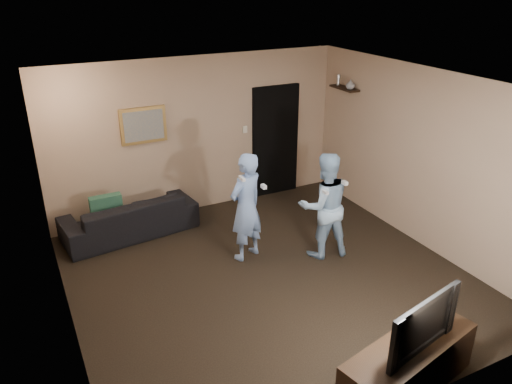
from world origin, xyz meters
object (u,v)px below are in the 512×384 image
sofa (130,217)px  wii_player_left (246,207)px  wii_player_right (324,205)px  tv_console (408,367)px  television (415,321)px

sofa → wii_player_left: 2.01m
sofa → wii_player_right: bearing=134.5°
tv_console → television: size_ratio=1.56×
television → wii_player_left: bearing=83.6°
tv_console → wii_player_right: (0.70, 2.53, 0.53)m
wii_player_left → wii_player_right: wii_player_left is taller
tv_console → wii_player_left: 3.03m
sofa → wii_player_right: size_ratio=1.31×
television → wii_player_left: wii_player_left is taller
wii_player_left → tv_console: bearing=-84.0°
sofa → tv_console: 4.69m
sofa → wii_player_right: (2.33, -1.87, 0.48)m
sofa → tv_console: sofa is taller
television → wii_player_right: wii_player_right is taller
sofa → television: bearing=103.5°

